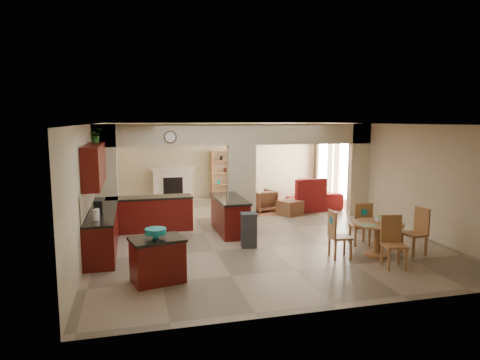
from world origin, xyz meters
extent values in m
plane|color=gray|center=(0.00, 0.00, 0.00)|extent=(10.00, 10.00, 0.00)
plane|color=white|center=(0.00, 0.00, 2.80)|extent=(10.00, 10.00, 0.00)
plane|color=beige|center=(0.00, 5.00, 1.40)|extent=(8.00, 0.00, 8.00)
plane|color=beige|center=(0.00, -5.00, 1.40)|extent=(8.00, 0.00, 8.00)
plane|color=beige|center=(-4.00, 0.00, 1.40)|extent=(0.00, 10.00, 10.00)
plane|color=beige|center=(4.00, 0.00, 1.40)|extent=(0.00, 10.00, 10.00)
cube|color=beige|center=(-3.70, 1.00, 1.40)|extent=(0.60, 0.25, 2.80)
cube|color=beige|center=(0.00, 1.00, 1.10)|extent=(0.80, 0.25, 2.20)
cube|color=beige|center=(3.70, 1.00, 1.40)|extent=(0.60, 0.25, 2.80)
cube|color=beige|center=(0.00, 1.00, 2.50)|extent=(8.00, 0.25, 0.60)
cube|color=#480A08|center=(-3.70, -0.80, 0.43)|extent=(0.60, 3.20, 0.86)
cube|color=black|center=(-3.70, -0.80, 0.89)|extent=(0.62, 3.22, 0.05)
cube|color=tan|center=(-3.98, -0.80, 1.20)|extent=(0.02, 3.20, 0.55)
cube|color=#480A08|center=(-2.60, 0.57, 0.43)|extent=(2.20, 0.60, 0.86)
cube|color=black|center=(-2.60, 0.57, 0.89)|extent=(2.22, 0.62, 0.05)
cube|color=#480A08|center=(-3.82, -0.80, 1.92)|extent=(0.35, 2.40, 0.90)
cube|color=#480A08|center=(-0.60, -0.10, 0.43)|extent=(0.65, 1.80, 0.86)
cube|color=black|center=(-0.60, -0.10, 0.89)|extent=(0.70, 1.85, 0.05)
cube|color=silver|center=(-0.60, -0.95, 0.42)|extent=(0.58, 0.04, 0.70)
cylinder|color=#482818|center=(-2.00, 0.85, 2.45)|extent=(0.34, 0.03, 0.34)
cube|color=#9B5D38|center=(1.20, 2.10, 0.01)|extent=(1.60, 1.30, 0.01)
cube|color=silver|center=(-1.60, 4.84, 0.55)|extent=(1.40, 0.28, 1.10)
cube|color=black|center=(-1.60, 4.70, 0.50)|extent=(0.70, 0.04, 0.70)
cube|color=silver|center=(-1.60, 4.82, 1.15)|extent=(1.60, 0.35, 0.10)
cube|color=#9E5C36|center=(0.35, 4.82, 0.90)|extent=(1.00, 0.32, 1.80)
cube|color=white|center=(3.97, 2.30, 1.20)|extent=(0.02, 0.90, 1.90)
cube|color=white|center=(3.97, 4.00, 1.20)|extent=(0.02, 0.90, 1.90)
cube|color=white|center=(3.97, 3.15, 1.05)|extent=(0.02, 0.70, 2.10)
cube|color=#381716|center=(3.93, 1.70, 1.20)|extent=(0.10, 0.28, 2.30)
cube|color=#381716|center=(3.93, 2.90, 1.20)|extent=(0.10, 0.28, 2.30)
cube|color=#381716|center=(3.93, 3.40, 1.20)|extent=(0.10, 0.28, 2.30)
cube|color=#381716|center=(3.93, 4.60, 1.20)|extent=(0.10, 0.28, 2.30)
cylinder|color=white|center=(1.50, 3.00, 2.56)|extent=(1.00, 1.00, 0.10)
cube|color=#480A08|center=(-2.63, -3.14, 0.38)|extent=(1.00, 0.81, 0.76)
cube|color=black|center=(-2.63, -3.14, 0.78)|extent=(1.06, 0.87, 0.05)
cylinder|color=teal|center=(-2.65, -3.15, 0.90)|extent=(0.38, 0.38, 0.18)
cube|color=#2D2D2F|center=(-0.47, -1.49, 0.37)|extent=(0.38, 0.34, 0.73)
cylinder|color=#9E5C36|center=(2.04, -2.79, 0.71)|extent=(1.06, 1.06, 0.04)
cylinder|color=#9E5C36|center=(2.04, -2.79, 0.36)|extent=(0.15, 0.15, 0.69)
cylinder|color=#9E5C36|center=(2.04, -2.79, 0.03)|extent=(0.54, 0.54, 0.06)
cylinder|color=#6BAC24|center=(2.10, -2.86, 0.81)|extent=(0.31, 0.31, 0.16)
imported|color=maroon|center=(3.30, 3.00, 0.38)|extent=(2.75, 1.47, 0.76)
cube|color=maroon|center=(2.42, 1.95, 0.21)|extent=(1.17, 1.01, 0.43)
imported|color=maroon|center=(1.00, 2.20, 0.34)|extent=(0.92, 0.93, 0.68)
cube|color=maroon|center=(1.67, 1.46, 0.22)|extent=(0.81, 0.81, 0.44)
imported|color=#1D4813|center=(-3.82, -0.11, 2.54)|extent=(0.39, 0.37, 0.35)
cube|color=#9E5C36|center=(2.10, -1.94, 0.45)|extent=(0.47, 0.47, 0.05)
cube|color=#9E5C36|center=(2.30, -1.80, 0.22)|extent=(0.04, 0.04, 0.44)
cube|color=#9E5C36|center=(1.96, -1.75, 0.22)|extent=(0.04, 0.04, 0.44)
cube|color=#9E5C36|center=(2.25, -2.14, 0.22)|extent=(0.04, 0.04, 0.44)
cube|color=#9E5C36|center=(1.91, -2.09, 0.22)|extent=(0.04, 0.04, 0.44)
cube|color=#9E5C36|center=(2.08, -2.13, 0.75)|extent=(0.42, 0.10, 0.55)
cube|color=teal|center=(2.08, -2.16, 0.82)|extent=(0.14, 0.03, 0.14)
cube|color=#9E5C36|center=(2.87, -2.90, 0.45)|extent=(0.47, 0.47, 0.05)
cube|color=#9E5C36|center=(2.68, -2.75, 0.22)|extent=(0.04, 0.04, 0.44)
cube|color=#9E5C36|center=(2.72, -3.09, 0.22)|extent=(0.04, 0.04, 0.44)
cube|color=#9E5C36|center=(3.01, -2.71, 0.22)|extent=(0.04, 0.04, 0.44)
cube|color=#9E5C36|center=(3.06, -3.05, 0.22)|extent=(0.04, 0.04, 0.44)
cube|color=#9E5C36|center=(3.05, -2.88, 0.75)|extent=(0.09, 0.42, 0.55)
cube|color=teal|center=(3.08, -2.87, 0.82)|extent=(0.03, 0.14, 0.14)
cube|color=#9E5C36|center=(1.94, -3.54, 0.45)|extent=(0.49, 0.49, 0.05)
cube|color=#9E5C36|center=(1.74, -3.68, 0.22)|extent=(0.04, 0.04, 0.44)
cube|color=#9E5C36|center=(2.08, -3.74, 0.22)|extent=(0.04, 0.04, 0.44)
cube|color=#9E5C36|center=(1.81, -3.34, 0.22)|extent=(0.04, 0.04, 0.44)
cube|color=#9E5C36|center=(2.14, -3.41, 0.22)|extent=(0.04, 0.04, 0.44)
cube|color=#9E5C36|center=(1.98, -3.36, 0.75)|extent=(0.42, 0.12, 0.55)
cube|color=teal|center=(1.98, -3.33, 0.82)|extent=(0.14, 0.04, 0.14)
cube|color=#9E5C36|center=(1.20, -2.72, 0.45)|extent=(0.46, 0.46, 0.05)
cube|color=#9E5C36|center=(1.35, -2.91, 0.22)|extent=(0.04, 0.04, 0.44)
cube|color=#9E5C36|center=(1.38, -2.57, 0.22)|extent=(0.04, 0.04, 0.44)
cube|color=#9E5C36|center=(1.01, -2.88, 0.22)|extent=(0.04, 0.04, 0.44)
cube|color=#9E5C36|center=(1.04, -2.54, 0.22)|extent=(0.04, 0.04, 0.44)
cube|color=#9E5C36|center=(1.01, -2.71, 0.75)|extent=(0.08, 0.42, 0.55)
cube|color=teal|center=(0.98, -2.70, 0.82)|extent=(0.02, 0.14, 0.14)
camera|label=1|loc=(-3.01, -10.69, 2.90)|focal=32.00mm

